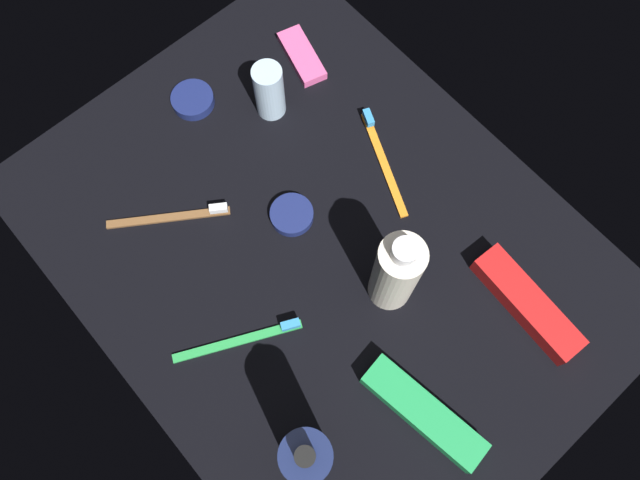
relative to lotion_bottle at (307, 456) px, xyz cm
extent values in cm
cube|color=black|center=(-20.27, 19.91, -9.27)|extent=(84.00, 64.00, 1.20)
cylinder|color=#141E48|center=(0.00, 0.00, -0.23)|extent=(5.82, 5.82, 16.89)
cylinder|color=black|center=(0.00, 0.00, 9.62)|extent=(2.20, 2.20, 2.80)
cylinder|color=silver|center=(-9.13, 23.02, -0.67)|extent=(6.01, 6.01, 16.00)
cylinder|color=silver|center=(-9.13, 23.02, 8.42)|extent=(3.20, 3.20, 2.20)
cylinder|color=silver|center=(-42.38, 29.35, -3.80)|extent=(4.50, 4.50, 9.75)
cube|color=green|center=(-17.47, 2.46, -8.22)|extent=(8.92, 16.73, 0.90)
cube|color=#338CCC|center=(-14.20, 9.21, -7.17)|extent=(2.12, 2.82, 1.20)
cube|color=orange|center=(-23.73, 35.84, -8.22)|extent=(16.94, 8.41, 0.90)
cube|color=#338CCC|center=(-30.58, 38.89, -7.17)|extent=(2.82, 2.06, 1.20)
cube|color=brown|center=(-38.23, 6.25, -8.22)|extent=(11.09, 15.57, 0.90)
cube|color=white|center=(-34.03, 12.46, -7.17)|extent=(2.37, 2.77, 1.20)
cube|color=red|center=(5.05, 35.38, -7.07)|extent=(17.84, 5.50, 3.20)
cube|color=green|center=(5.90, 14.62, -7.07)|extent=(18.04, 6.78, 3.20)
cube|color=#E55999|center=(-46.19, 38.91, -7.92)|extent=(11.09, 6.62, 1.50)
cylinder|color=navy|center=(-51.25, 20.86, -7.85)|extent=(6.62, 6.62, 1.65)
cylinder|color=navy|center=(-26.47, 20.00, -7.89)|extent=(6.34, 6.34, 1.57)
camera|label=1|loc=(0.71, 1.37, 74.99)|focal=34.42mm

